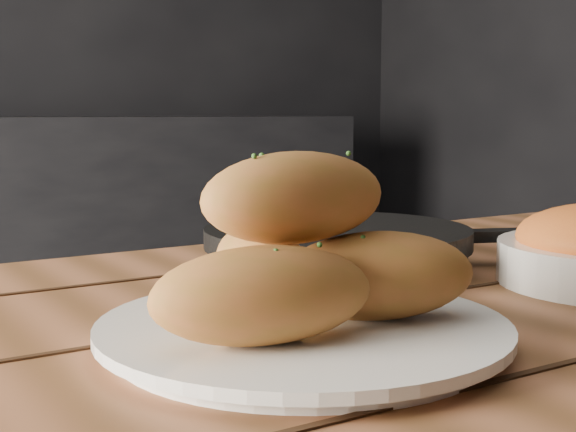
# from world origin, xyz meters

# --- Properties ---
(plate) EXTENTS (0.29, 0.29, 0.02)m
(plate) POSITION_xyz_m (-0.02, -0.44, 0.76)
(plate) COLOR white
(plate) RESTS_ON table
(bread_rolls) EXTENTS (0.25, 0.21, 0.12)m
(bread_rolls) POSITION_xyz_m (-0.02, -0.44, 0.81)
(bread_rolls) COLOR #A6592E
(bread_rolls) RESTS_ON plate
(skillet) EXTENTS (0.40, 0.28, 0.05)m
(skillet) POSITION_xyz_m (0.17, -0.23, 0.77)
(skillet) COLOR black
(skillet) RESTS_ON table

